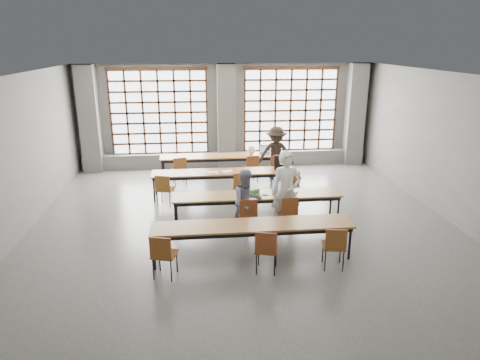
# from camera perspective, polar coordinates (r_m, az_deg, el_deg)

# --- Properties ---
(floor) EXTENTS (11.00, 11.00, 0.00)m
(floor) POSITION_cam_1_polar(r_m,az_deg,el_deg) (10.13, 0.55, -6.37)
(floor) COLOR #50504D
(floor) RESTS_ON ground
(ceiling) EXTENTS (11.00, 11.00, 0.00)m
(ceiling) POSITION_cam_1_polar(r_m,az_deg,el_deg) (9.25, 0.61, 13.79)
(ceiling) COLOR silver
(ceiling) RESTS_ON floor
(wall_back) EXTENTS (10.00, 0.00, 10.00)m
(wall_back) POSITION_cam_1_polar(r_m,az_deg,el_deg) (14.90, -1.92, 8.58)
(wall_back) COLOR #5B5B59
(wall_back) RESTS_ON floor
(wall_front) EXTENTS (10.00, 0.00, 10.00)m
(wall_front) POSITION_cam_1_polar(r_m,az_deg,el_deg) (4.52, 9.02, -14.62)
(wall_front) COLOR #5B5B59
(wall_front) RESTS_ON floor
(wall_left) EXTENTS (0.00, 11.00, 11.00)m
(wall_left) POSITION_cam_1_polar(r_m,az_deg,el_deg) (10.26, -28.40, 2.10)
(wall_left) COLOR #5B5B59
(wall_left) RESTS_ON floor
(wall_right) EXTENTS (0.00, 11.00, 11.00)m
(wall_right) POSITION_cam_1_polar(r_m,az_deg,el_deg) (11.27, 26.79, 3.59)
(wall_right) COLOR #5B5B59
(wall_right) RESTS_ON floor
(column_left) EXTENTS (0.60, 0.55, 3.50)m
(column_left) POSITION_cam_1_polar(r_m,az_deg,el_deg) (14.98, -19.42, 7.63)
(column_left) COLOR #5A5A58
(column_left) RESTS_ON floor
(column_mid) EXTENTS (0.60, 0.55, 3.50)m
(column_mid) POSITION_cam_1_polar(r_m,az_deg,el_deg) (14.63, -1.84, 8.40)
(column_mid) COLOR #5A5A58
(column_mid) RESTS_ON floor
(column_right) EXTENTS (0.60, 0.55, 3.50)m
(column_right) POSITION_cam_1_polar(r_m,az_deg,el_deg) (15.62, 15.04, 8.42)
(column_right) COLOR #5A5A58
(column_right) RESTS_ON floor
(window_left) EXTENTS (3.32, 0.12, 3.00)m
(window_left) POSITION_cam_1_polar(r_m,az_deg,el_deg) (14.81, -10.72, 8.81)
(window_left) COLOR white
(window_left) RESTS_ON wall_back
(window_right) EXTENTS (3.32, 0.12, 3.00)m
(window_right) POSITION_cam_1_polar(r_m,az_deg,el_deg) (15.14, 6.73, 9.19)
(window_right) COLOR white
(window_right) RESTS_ON wall_back
(sill_ledge) EXTENTS (9.80, 0.35, 0.50)m
(sill_ledge) POSITION_cam_1_polar(r_m,az_deg,el_deg) (15.03, -1.81, 2.81)
(sill_ledge) COLOR #5A5A58
(sill_ledge) RESTS_ON floor
(desk_row_a) EXTENTS (4.00, 0.70, 0.73)m
(desk_row_a) POSITION_cam_1_polar(r_m,az_deg,el_deg) (13.65, -2.21, 3.05)
(desk_row_a) COLOR brown
(desk_row_a) RESTS_ON floor
(desk_row_b) EXTENTS (4.00, 0.70, 0.73)m
(desk_row_b) POSITION_cam_1_polar(r_m,az_deg,el_deg) (11.95, -2.16, 0.87)
(desk_row_b) COLOR brown
(desk_row_b) RESTS_ON floor
(desk_row_c) EXTENTS (4.00, 0.70, 0.73)m
(desk_row_c) POSITION_cam_1_polar(r_m,az_deg,el_deg) (10.17, 2.26, -2.24)
(desk_row_c) COLOR brown
(desk_row_c) RESTS_ON floor
(desk_row_d) EXTENTS (4.00, 0.70, 0.73)m
(desk_row_d) POSITION_cam_1_polar(r_m,az_deg,el_deg) (8.53, 1.65, -6.32)
(desk_row_d) COLOR brown
(desk_row_d) RESTS_ON floor
(chair_back_left) EXTENTS (0.50, 0.51, 0.88)m
(chair_back_left) POSITION_cam_1_polar(r_m,az_deg,el_deg) (13.06, -8.07, 1.61)
(chair_back_left) COLOR brown
(chair_back_left) RESTS_ON floor
(chair_back_mid) EXTENTS (0.50, 0.50, 0.88)m
(chair_back_mid) POSITION_cam_1_polar(r_m,az_deg,el_deg) (13.17, 1.54, 1.91)
(chair_back_mid) COLOR brown
(chair_back_mid) RESTS_ON floor
(chair_back_right) EXTENTS (0.45, 0.46, 0.88)m
(chair_back_right) POSITION_cam_1_polar(r_m,az_deg,el_deg) (13.29, 4.86, 2.00)
(chair_back_right) COLOR maroon
(chair_back_right) RESTS_ON floor
(chair_mid_left) EXTENTS (0.52, 0.52, 0.88)m
(chair_mid_left) POSITION_cam_1_polar(r_m,az_deg,el_deg) (11.40, -10.08, -0.93)
(chair_mid_left) COLOR brown
(chair_mid_left) RESTS_ON floor
(chair_mid_centre) EXTENTS (0.42, 0.43, 0.88)m
(chair_mid_centre) POSITION_cam_1_polar(r_m,az_deg,el_deg) (11.43, 0.07, -0.60)
(chair_mid_centre) COLOR brown
(chair_mid_centre) RESTS_ON floor
(chair_mid_right) EXTENTS (0.46, 0.46, 0.88)m
(chair_mid_right) POSITION_cam_1_polar(r_m,az_deg,el_deg) (11.65, 6.90, -0.36)
(chair_mid_right) COLOR brown
(chair_mid_right) RESTS_ON floor
(chair_front_left) EXTENTS (0.44, 0.44, 0.88)m
(chair_front_left) POSITION_cam_1_polar(r_m,az_deg,el_deg) (9.59, 1.04, -4.32)
(chair_front_left) COLOR brown
(chair_front_left) RESTS_ON floor
(chair_front_right) EXTENTS (0.49, 0.49, 0.88)m
(chair_front_right) POSITION_cam_1_polar(r_m,az_deg,el_deg) (9.74, 6.37, -4.07)
(chair_front_right) COLOR brown
(chair_front_right) RESTS_ON floor
(chair_near_left) EXTENTS (0.52, 0.52, 0.88)m
(chair_near_left) POSITION_cam_1_polar(r_m,az_deg,el_deg) (7.98, -10.24, -9.44)
(chair_near_left) COLOR brown
(chair_near_left) RESTS_ON floor
(chair_near_mid) EXTENTS (0.52, 0.52, 0.88)m
(chair_near_mid) POSITION_cam_1_polar(r_m,az_deg,el_deg) (8.06, 3.53, -8.90)
(chair_near_mid) COLOR brown
(chair_near_mid) RESTS_ON floor
(chair_near_right) EXTENTS (0.48, 0.48, 0.88)m
(chair_near_right) POSITION_cam_1_polar(r_m,az_deg,el_deg) (8.36, 12.50, -8.28)
(chair_near_right) COLOR brown
(chair_near_right) RESTS_ON floor
(student_male) EXTENTS (0.70, 0.48, 1.88)m
(student_male) POSITION_cam_1_polar(r_m,az_deg,el_deg) (9.72, 6.21, -1.59)
(student_male) COLOR silver
(student_male) RESTS_ON floor
(student_female) EXTENTS (0.86, 0.75, 1.49)m
(student_female) POSITION_cam_1_polar(r_m,az_deg,el_deg) (9.64, 0.93, -2.87)
(student_female) COLOR #171B45
(student_female) RESTS_ON floor
(student_back) EXTENTS (1.18, 0.78, 1.71)m
(student_back) POSITION_cam_1_polar(r_m,az_deg,el_deg) (13.33, 4.82, 3.48)
(student_back) COLOR black
(student_back) RESTS_ON floor
(laptop_front) EXTENTS (0.40, 0.36, 0.26)m
(laptop_front) POSITION_cam_1_polar(r_m,az_deg,el_deg) (10.32, 5.25, -1.25)
(laptop_front) COLOR #ABABAF
(laptop_front) RESTS_ON desk_row_c
(laptop_back) EXTENTS (0.39, 0.34, 0.26)m
(laptop_back) POSITION_cam_1_polar(r_m,az_deg,el_deg) (13.88, 3.35, 3.82)
(laptop_back) COLOR #A9A9AE
(laptop_back) RESTS_ON desk_row_a
(mouse) EXTENTS (0.10, 0.07, 0.04)m
(mouse) POSITION_cam_1_polar(r_m,az_deg,el_deg) (10.30, 7.52, -1.63)
(mouse) COLOR white
(mouse) RESTS_ON desk_row_c
(green_box) EXTENTS (0.26, 0.19, 0.09)m
(green_box) POSITION_cam_1_polar(r_m,az_deg,el_deg) (10.20, 1.92, -1.52)
(green_box) COLOR #2B7F29
(green_box) RESTS_ON desk_row_c
(phone) EXTENTS (0.13, 0.07, 0.01)m
(phone) POSITION_cam_1_polar(r_m,az_deg,el_deg) (10.08, 3.36, -2.01)
(phone) COLOR black
(phone) RESTS_ON desk_row_c
(paper_sheet_a) EXTENTS (0.33, 0.26, 0.00)m
(paper_sheet_a) POSITION_cam_1_polar(r_m,az_deg,el_deg) (11.96, -5.05, 1.15)
(paper_sheet_a) COLOR white
(paper_sheet_a) RESTS_ON desk_row_b
(paper_sheet_b) EXTENTS (0.32, 0.24, 0.00)m
(paper_sheet_b) POSITION_cam_1_polar(r_m,az_deg,el_deg) (11.87, -3.59, 1.06)
(paper_sheet_b) COLOR silver
(paper_sheet_b) RESTS_ON desk_row_b
(paper_sheet_c) EXTENTS (0.35, 0.29, 0.00)m
(paper_sheet_c) POSITION_cam_1_polar(r_m,az_deg,el_deg) (11.94, -1.69, 1.19)
(paper_sheet_c) COLOR white
(paper_sheet_c) RESTS_ON desk_row_b
(backpack) EXTENTS (0.35, 0.26, 0.40)m
(backpack) POSITION_cam_1_polar(r_m,az_deg,el_deg) (12.13, 5.37, 2.37)
(backpack) COLOR black
(backpack) RESTS_ON desk_row_b
(plastic_bag) EXTENTS (0.28, 0.24, 0.29)m
(plastic_bag) POSITION_cam_1_polar(r_m,az_deg,el_deg) (13.74, 1.52, 4.05)
(plastic_bag) COLOR white
(plastic_bag) RESTS_ON desk_row_a
(red_pouch) EXTENTS (0.21, 0.13, 0.06)m
(red_pouch) POSITION_cam_1_polar(r_m,az_deg,el_deg) (8.07, -10.04, -9.42)
(red_pouch) COLOR #AC1A15
(red_pouch) RESTS_ON chair_near_left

